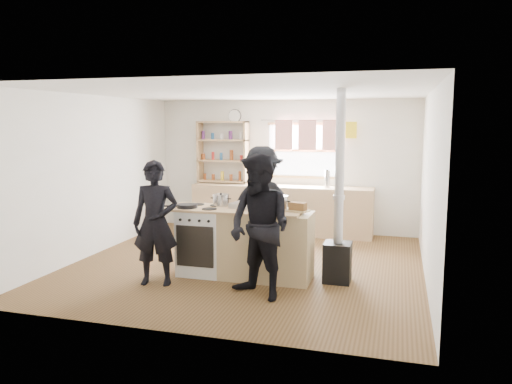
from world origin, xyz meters
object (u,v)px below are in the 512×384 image
stockpot_counter (277,203)px  flue_heater (338,233)px  cooking_island (245,243)px  stockpot_stove (221,200)px  bread_board (298,208)px  person_near_left (156,223)px  roast_tray (245,205)px  person_far (262,204)px  thermos (327,179)px  person_near_right (260,227)px  skillet_greens (187,206)px

stockpot_counter → flue_heater: (0.79, 0.10, -0.38)m
cooking_island → stockpot_counter: stockpot_counter is taller
stockpot_stove → bread_board: bearing=-7.4°
person_near_left → roast_tray: bearing=23.1°
stockpot_counter → person_far: bearing=117.4°
thermos → stockpot_stove: thermos is taller
flue_heater → thermos: bearing=101.1°
thermos → stockpot_counter: (-0.28, -2.75, -0.03)m
bread_board → roast_tray: bearing=174.8°
stockpot_stove → person_near_right: bearing=-47.7°
roast_tray → person_far: bearing=89.2°
stockpot_stove → thermos: bearing=67.0°
skillet_greens → stockpot_counter: stockpot_counter is taller
person_near_left → person_far: bearing=44.4°
thermos → skillet_greens: size_ratio=0.90×
flue_heater → person_near_left: (-2.24, -0.74, 0.16)m
stockpot_stove → person_far: bearing=61.6°
person_far → person_near_right: bearing=84.0°
stockpot_counter → bread_board: (0.28, -0.01, -0.05)m
person_near_left → person_near_right: size_ratio=0.94×
bread_board → flue_heater: (0.51, 0.11, -0.33)m
stockpot_counter → skillet_greens: bearing=-173.1°
cooking_island → stockpot_stove: bearing=158.4°
roast_tray → stockpot_counter: 0.46m
roast_tray → bread_board: bread_board is taller
flue_heater → person_far: size_ratio=1.45×
cooking_island → person_near_left: person_near_left is taller
stockpot_stove → flue_heater: bearing=-1.1°
cooking_island → flue_heater: flue_heater is taller
skillet_greens → roast_tray: size_ratio=0.82×
thermos → bread_board: bearing=-89.9°
roast_tray → person_far: (0.01, 0.80, -0.11)m
person_near_left → stockpot_stove: bearing=39.8°
person_near_right → skillet_greens: bearing=-179.8°
skillet_greens → person_near_right: person_near_right is taller
person_far → stockpot_stove: bearing=41.0°
roast_tray → stockpot_counter: stockpot_counter is taller
stockpot_stove → bread_board: 1.12m
cooking_island → roast_tray: size_ratio=4.66×
thermos → stockpot_stove: bearing=-113.0°
thermos → roast_tray: (-0.73, -2.69, -0.09)m
cooking_island → stockpot_stove: (-0.39, 0.15, 0.55)m
person_near_right → bread_board: bearing=95.4°
stockpot_counter → flue_heater: 0.89m
thermos → stockpot_counter: thermos is taller
cooking_island → person_near_right: (0.42, -0.74, 0.39)m
person_near_right → flue_heater: bearing=73.9°
bread_board → person_near_left: person_near_left is taller
skillet_greens → person_near_right: 1.35m
flue_heater → person_near_right: size_ratio=1.46×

